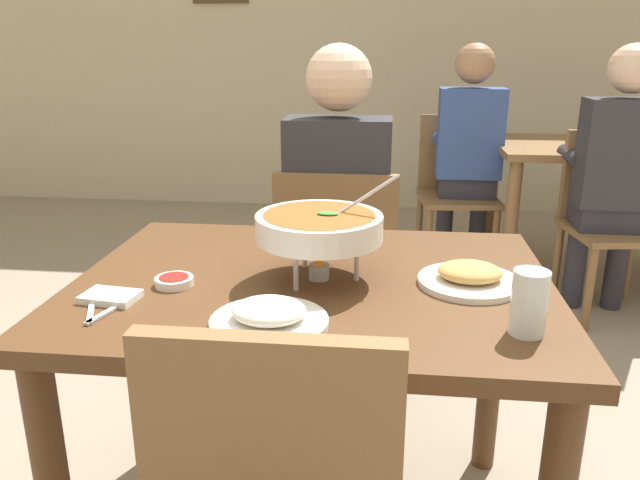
% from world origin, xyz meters
% --- Properties ---
extents(cafe_rear_partition, '(10.00, 0.10, 3.00)m').
position_xyz_m(cafe_rear_partition, '(0.00, 3.70, 1.50)').
color(cafe_rear_partition, beige).
rests_on(cafe_rear_partition, ground_plane).
extents(dining_table_main, '(1.14, 0.86, 0.77)m').
position_xyz_m(dining_table_main, '(0.00, 0.00, 0.64)').
color(dining_table_main, '#51331C').
rests_on(dining_table_main, ground_plane).
extents(chair_diner_main, '(0.44, 0.44, 0.90)m').
position_xyz_m(chair_diner_main, '(-0.00, 0.71, 0.51)').
color(chair_diner_main, brown).
rests_on(chair_diner_main, ground_plane).
extents(diner_main, '(0.40, 0.45, 1.31)m').
position_xyz_m(diner_main, '(0.00, 0.75, 0.75)').
color(diner_main, '#2D2D38').
rests_on(diner_main, ground_plane).
extents(curry_bowl, '(0.33, 0.30, 0.26)m').
position_xyz_m(curry_bowl, '(0.01, 0.00, 0.90)').
color(curry_bowl, silver).
rests_on(curry_bowl, dining_table_main).
extents(rice_plate, '(0.24, 0.24, 0.06)m').
position_xyz_m(rice_plate, '(-0.06, -0.27, 0.79)').
color(rice_plate, white).
rests_on(rice_plate, dining_table_main).
extents(appetizer_plate, '(0.24, 0.24, 0.06)m').
position_xyz_m(appetizer_plate, '(0.37, -0.00, 0.79)').
color(appetizer_plate, white).
rests_on(appetizer_plate, dining_table_main).
extents(sauce_dish, '(0.09, 0.09, 0.02)m').
position_xyz_m(sauce_dish, '(-0.32, -0.08, 0.78)').
color(sauce_dish, white).
rests_on(sauce_dish, dining_table_main).
extents(napkin_folded, '(0.13, 0.09, 0.02)m').
position_xyz_m(napkin_folded, '(-0.43, -0.18, 0.78)').
color(napkin_folded, white).
rests_on(napkin_folded, dining_table_main).
extents(fork_utensil, '(0.08, 0.16, 0.01)m').
position_xyz_m(fork_utensil, '(-0.45, -0.23, 0.77)').
color(fork_utensil, silver).
rests_on(fork_utensil, dining_table_main).
extents(spoon_utensil, '(0.06, 0.17, 0.01)m').
position_xyz_m(spoon_utensil, '(-0.40, -0.23, 0.77)').
color(spoon_utensil, silver).
rests_on(spoon_utensil, dining_table_main).
extents(drink_glass, '(0.07, 0.07, 0.13)m').
position_xyz_m(drink_glass, '(0.45, -0.25, 0.83)').
color(drink_glass, silver).
rests_on(drink_glass, dining_table_main).
extents(dining_table_far, '(1.00, 0.80, 0.77)m').
position_xyz_m(dining_table_far, '(1.27, 2.23, 0.63)').
color(dining_table_far, brown).
rests_on(dining_table_far, ground_plane).
extents(chair_bg_middle, '(0.48, 0.48, 0.90)m').
position_xyz_m(chair_bg_middle, '(0.57, 2.32, 0.51)').
color(chair_bg_middle, brown).
rests_on(chair_bg_middle, ground_plane).
extents(chair_bg_right, '(0.50, 0.50, 0.90)m').
position_xyz_m(chair_bg_right, '(1.27, 1.72, 0.51)').
color(chair_bg_right, brown).
rests_on(chair_bg_right, ground_plane).
extents(patron_bg_middle, '(0.40, 0.45, 1.31)m').
position_xyz_m(patron_bg_middle, '(0.63, 2.25, 0.75)').
color(patron_bg_middle, '#2D2D38').
rests_on(patron_bg_middle, ground_plane).
extents(patron_bg_right, '(0.40, 0.45, 1.31)m').
position_xyz_m(patron_bg_right, '(1.24, 1.64, 0.75)').
color(patron_bg_right, '#2D2D38').
rests_on(patron_bg_right, ground_plane).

